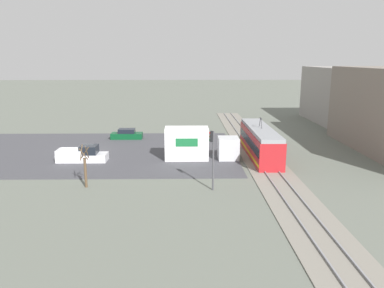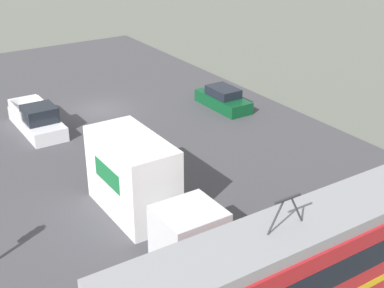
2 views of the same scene
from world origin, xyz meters
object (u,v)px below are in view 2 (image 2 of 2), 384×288
object	(u,v)px
light_rail_tram	(281,270)
box_truck	(145,189)
sedan_car_0	(223,99)
pickup_truck	(37,120)

from	to	relation	value
light_rail_tram	box_truck	world-z (taller)	light_rail_tram
sedan_car_0	pickup_truck	bearing A→B (deg)	165.98
light_rail_tram	box_truck	size ratio (longest dim) A/B	1.61
light_rail_tram	box_truck	bearing A→B (deg)	-80.20
light_rail_tram	sedan_car_0	world-z (taller)	light_rail_tram
light_rail_tram	pickup_truck	world-z (taller)	light_rail_tram
light_rail_tram	pickup_truck	xyz separation A→B (m)	(2.01, -20.32, -0.98)
light_rail_tram	box_truck	xyz separation A→B (m)	(1.30, -7.50, 0.04)
box_truck	pickup_truck	world-z (taller)	box_truck
sedan_car_0	box_truck	bearing A→B (deg)	-139.33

